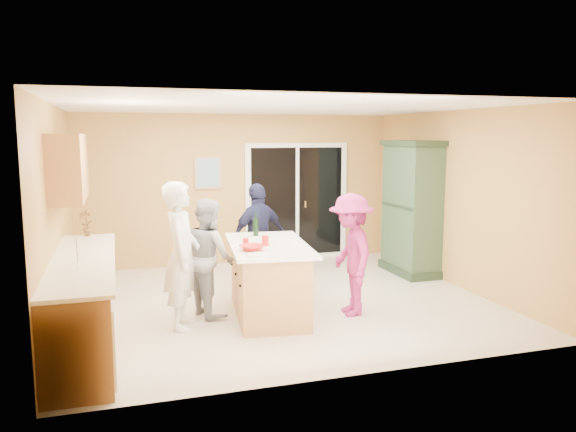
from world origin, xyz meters
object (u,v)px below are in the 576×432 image
object	(u,v)px
woman_grey	(209,257)
woman_navy	(259,237)
woman_magenta	(351,254)
kitchen_island	(269,282)
green_hutch	(412,209)
woman_white	(182,255)

from	to	relation	value
woman_grey	woman_navy	size ratio (longest dim) A/B	0.94
woman_magenta	woman_navy	bearing A→B (deg)	-143.68
kitchen_island	green_hutch	size ratio (longest dim) A/B	0.85
woman_navy	woman_magenta	size ratio (longest dim) A/B	1.02
kitchen_island	woman_magenta	bearing A→B (deg)	-7.33
kitchen_island	woman_magenta	distance (m)	1.08
woman_white	woman_magenta	world-z (taller)	woman_white
woman_grey	woman_navy	xyz separation A→B (m)	(0.87, 0.93, 0.04)
woman_grey	woman_magenta	world-z (taller)	woman_magenta
woman_white	woman_magenta	distance (m)	2.08
kitchen_island	woman_navy	bearing A→B (deg)	88.08
green_hutch	kitchen_island	bearing A→B (deg)	-152.91
woman_magenta	green_hutch	bearing A→B (deg)	139.90
woman_grey	woman_white	bearing A→B (deg)	120.22
woman_magenta	woman_grey	bearing A→B (deg)	-100.17
green_hutch	woman_grey	size ratio (longest dim) A/B	1.47
woman_white	woman_grey	bearing A→B (deg)	-30.18
green_hutch	woman_navy	xyz separation A→B (m)	(-2.61, -0.23, -0.27)
woman_white	woman_navy	world-z (taller)	woman_white
kitchen_island	woman_grey	xyz separation A→B (m)	(-0.69, 0.27, 0.31)
woman_white	woman_magenta	xyz separation A→B (m)	(2.07, -0.12, -0.10)
woman_grey	green_hutch	bearing A→B (deg)	-87.78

